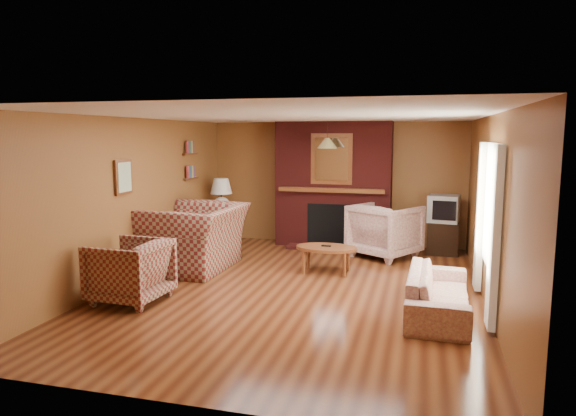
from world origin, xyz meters
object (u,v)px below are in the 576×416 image
(fireplace, at_px, (333,185))
(floral_armchair, at_px, (385,230))
(table_lamp, at_px, (221,194))
(tv_stand, at_px, (442,238))
(coffee_table, at_px, (326,250))
(crt_tv, at_px, (444,209))
(plaid_loveseat, at_px, (195,237))
(plaid_armchair, at_px, (130,271))
(side_table, at_px, (222,230))
(floral_sofa, at_px, (438,292))

(fireplace, bearing_deg, floral_armchair, -33.12)
(floral_armchair, relative_size, table_lamp, 1.49)
(floral_armchair, height_order, tv_stand, floral_armchair)
(fireplace, bearing_deg, coffee_table, -83.03)
(crt_tv, bearing_deg, coffee_table, -134.87)
(tv_stand, bearing_deg, plaid_loveseat, -149.67)
(fireplace, distance_m, coffee_table, 2.18)
(plaid_armchair, distance_m, side_table, 3.51)
(floral_armchair, bearing_deg, fireplace, -0.94)
(coffee_table, bearing_deg, plaid_loveseat, -171.96)
(floral_sofa, height_order, side_table, side_table)
(fireplace, xyz_separation_m, floral_armchair, (1.05, -0.69, -0.71))
(plaid_armchair, height_order, tv_stand, plaid_armchair)
(floral_sofa, bearing_deg, floral_armchair, 18.79)
(plaid_loveseat, height_order, floral_sofa, plaid_loveseat)
(plaid_loveseat, height_order, table_lamp, table_lamp)
(plaid_loveseat, relative_size, coffee_table, 1.66)
(crt_tv, bearing_deg, floral_armchair, -153.61)
(floral_sofa, bearing_deg, coffee_table, 50.03)
(coffee_table, bearing_deg, floral_armchair, 58.54)
(fireplace, distance_m, side_table, 2.34)
(plaid_armchair, height_order, coffee_table, plaid_armchair)
(fireplace, height_order, plaid_armchair, fireplace)
(plaid_loveseat, xyz_separation_m, coffee_table, (2.10, 0.30, -0.14))
(floral_armchair, bearing_deg, tv_stand, -121.17)
(plaid_armchair, bearing_deg, coffee_table, 136.31)
(plaid_loveseat, xyz_separation_m, floral_armchair, (2.90, 1.61, -0.04))
(side_table, bearing_deg, crt_tv, 4.74)
(floral_sofa, bearing_deg, tv_stand, -0.65)
(plaid_armchair, relative_size, table_lamp, 1.28)
(coffee_table, bearing_deg, side_table, 147.94)
(coffee_table, height_order, table_lamp, table_lamp)
(side_table, bearing_deg, table_lamp, 90.00)
(floral_armchair, height_order, crt_tv, crt_tv)
(coffee_table, bearing_deg, fireplace, 96.97)
(side_table, xyz_separation_m, tv_stand, (4.15, 0.35, -0.01))
(table_lamp, bearing_deg, crt_tv, 4.74)
(plaid_loveseat, xyz_separation_m, table_lamp, (-0.25, 1.76, 0.49))
(plaid_loveseat, xyz_separation_m, plaid_armchair, (-0.10, -1.74, -0.11))
(plaid_loveseat, distance_m, coffee_table, 2.12)
(floral_sofa, distance_m, crt_tv, 3.35)
(crt_tv, bearing_deg, fireplace, 174.70)
(plaid_armchair, bearing_deg, floral_armchair, 141.64)
(floral_sofa, bearing_deg, plaid_armchair, 100.07)
(floral_armchair, relative_size, crt_tv, 1.75)
(side_table, relative_size, crt_tv, 1.04)
(crt_tv, bearing_deg, plaid_loveseat, -151.59)
(plaid_loveseat, bearing_deg, floral_armchair, 120.11)
(plaid_armchair, height_order, table_lamp, table_lamp)
(coffee_table, relative_size, side_table, 1.53)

